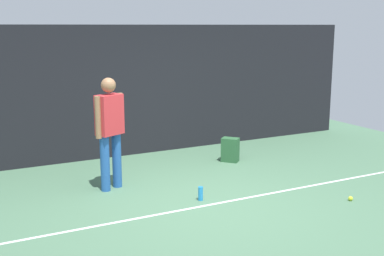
{
  "coord_description": "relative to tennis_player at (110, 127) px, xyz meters",
  "views": [
    {
      "loc": [
        -3.2,
        -5.78,
        2.45
      ],
      "look_at": [
        0.0,
        0.4,
        1.0
      ],
      "focal_mm": 46.22,
      "sensor_mm": 36.0,
      "label": 1
    }
  ],
  "objects": [
    {
      "name": "tennis_player",
      "position": [
        0.0,
        0.0,
        0.0
      ],
      "size": [
        0.49,
        0.37,
        1.7
      ],
      "rotation": [
        0.0,
        0.0,
        0.43
      ],
      "color": "#2659A5",
      "rests_on": "ground"
    },
    {
      "name": "backpack",
      "position": [
        2.43,
        0.49,
        -0.76
      ],
      "size": [
        0.38,
        0.38,
        0.44
      ],
      "rotation": [
        0.0,
        0.0,
        2.29
      ],
      "color": "#2D6038",
      "rests_on": "ground"
    },
    {
      "name": "water_bottle",
      "position": [
        0.96,
        -1.08,
        -0.87
      ],
      "size": [
        0.07,
        0.07,
        0.2
      ],
      "primitive_type": "cylinder",
      "color": "#268CD8",
      "rests_on": "ground"
    },
    {
      "name": "back_fence",
      "position": [
        0.97,
        1.81,
        0.27
      ],
      "size": [
        10.0,
        0.1,
        2.46
      ],
      "primitive_type": "cube",
      "color": "black",
      "rests_on": "ground"
    },
    {
      "name": "court_line",
      "position": [
        0.97,
        -1.3,
        -0.96
      ],
      "size": [
        9.0,
        0.05,
        0.0
      ],
      "primitive_type": "cube",
      "color": "white",
      "rests_on": "ground"
    },
    {
      "name": "tennis_ball_near_player",
      "position": [
        2.85,
        -2.08,
        -0.93
      ],
      "size": [
        0.07,
        0.07,
        0.07
      ],
      "primitive_type": "sphere",
      "color": "#CCE033",
      "rests_on": "ground"
    },
    {
      "name": "ground_plane",
      "position": [
        0.97,
        -1.19,
        -0.97
      ],
      "size": [
        12.0,
        12.0,
        0.0
      ],
      "primitive_type": "plane",
      "color": "#4C7556"
    }
  ]
}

